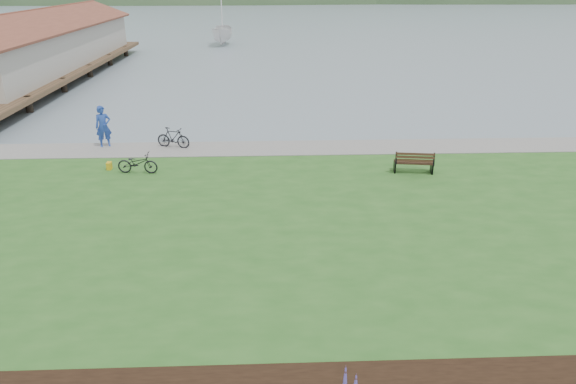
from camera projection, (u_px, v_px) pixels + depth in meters
name	position (u px, v px, depth m)	size (l,w,h in m)	color
ground	(317.00, 220.00, 17.92)	(600.00, 600.00, 0.00)	slate
lawn	(323.00, 243.00, 16.00)	(34.00, 20.00, 0.40)	#2A5F21
shoreline_path	(304.00, 148.00, 24.10)	(34.00, 2.20, 0.03)	gray
far_hillside	(329.00, 0.00, 175.02)	(580.00, 80.00, 38.00)	#32532E
pier_pavilion	(40.00, 45.00, 41.46)	(8.00, 36.00, 5.40)	#4C3826
park_bench	(414.00, 162.00, 20.90)	(1.62, 0.84, 0.96)	#321F13
person	(103.00, 123.00, 23.86)	(0.83, 0.57, 2.30)	#22429E
bicycle_a	(137.00, 163.00, 20.90)	(1.66, 0.58, 0.87)	black
bicycle_b	(173.00, 138.00, 23.97)	(1.62, 0.47, 0.98)	black
sailboat	(223.00, 45.00, 62.51)	(10.34, 10.53, 27.26)	silver
pannier	(109.00, 166.00, 21.42)	(0.19, 0.29, 0.31)	gold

